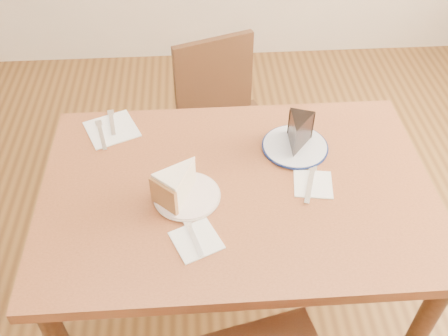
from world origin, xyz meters
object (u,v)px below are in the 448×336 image
at_px(carrot_cake, 181,183).
at_px(plate_navy, 295,147).
at_px(chair_far, 226,129).
at_px(plate_cream, 187,196).
at_px(table, 237,207).
at_px(chocolate_cake, 298,135).

bearing_deg(carrot_cake, plate_navy, 69.55).
bearing_deg(chair_far, plate_cream, 56.40).
height_order(table, plate_navy, plate_navy).
distance_m(plate_cream, carrot_cake, 0.05).
height_order(plate_cream, plate_navy, same).
bearing_deg(carrot_cake, table, 52.12).
xyz_separation_m(table, plate_navy, (0.20, 0.16, 0.10)).
xyz_separation_m(chair_far, chocolate_cake, (0.20, -0.46, 0.35)).
distance_m(chair_far, plate_cream, 0.73).
xyz_separation_m(carrot_cake, chocolate_cake, (0.38, 0.19, 0.00)).
bearing_deg(plate_cream, carrot_cake, 154.14).
bearing_deg(carrot_cake, chocolate_cake, 68.82).
distance_m(table, plate_cream, 0.19).
xyz_separation_m(chair_far, plate_navy, (0.20, -0.46, 0.29)).
height_order(plate_cream, carrot_cake, carrot_cake).
distance_m(table, carrot_cake, 0.23).
relative_size(chair_far, plate_navy, 3.99).
relative_size(plate_cream, chocolate_cake, 1.68).
relative_size(table, plate_cream, 6.26).
bearing_deg(plate_navy, plate_cream, -151.06).
bearing_deg(table, chair_far, 89.28).
bearing_deg(chair_far, carrot_cake, 54.89).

